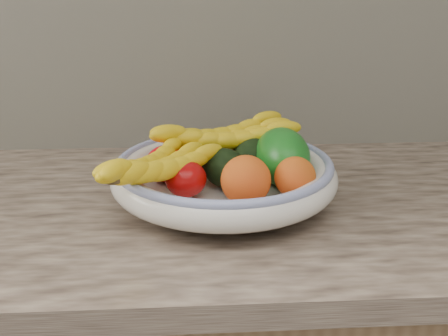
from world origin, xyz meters
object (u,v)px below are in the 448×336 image
green_mango (282,157)px  banana_bunch_front (156,170)px  fruit_bowl (224,174)px  banana_bunch_back (224,141)px

green_mango → banana_bunch_front: (-0.21, -0.07, 0.01)m
fruit_bowl → banana_bunch_back: banana_bunch_back is taller
green_mango → banana_bunch_front: bearing=-169.6°
green_mango → banana_bunch_front: green_mango is taller
banana_bunch_front → fruit_bowl: bearing=-24.1°
fruit_bowl → banana_bunch_front: 0.13m
fruit_bowl → green_mango: bearing=4.7°
fruit_bowl → banana_bunch_front: (-0.11, -0.06, 0.03)m
green_mango → banana_bunch_back: bearing=139.0°
green_mango → banana_bunch_back: 0.12m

